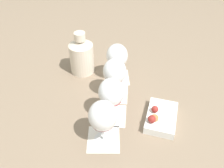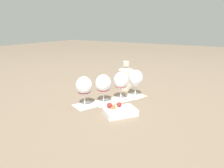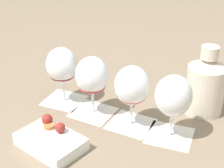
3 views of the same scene
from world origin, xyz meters
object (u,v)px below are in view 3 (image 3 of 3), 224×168
Objects in this scene: wine_glass_2 at (92,78)px; wine_glass_3 at (62,67)px; wine_glass_1 at (132,88)px; wine_glass_0 at (173,98)px; ceramic_vase at (206,84)px; snack_dish at (51,140)px.

wine_glass_2 and wine_glass_3 have the same top height.
wine_glass_1 is 0.13m from wine_glass_2.
wine_glass_2 is (0.22, -0.11, 0.00)m from wine_glass_0.
ceramic_vase is (-0.22, -0.08, -0.03)m from wine_glass_1.
wine_glass_1 is 0.85× the size of ceramic_vase.
wine_glass_1 is 1.00× the size of wine_glass_2.
snack_dish is (-0.00, 0.23, -0.10)m from wine_glass_3.
wine_glass_0 is 0.12m from wine_glass_1.
ceramic_vase is at bearing -130.05° from wine_glass_0.
ceramic_vase reaches higher than wine_glass_2.
wine_glass_0 is 1.00× the size of wine_glass_2.
ceramic_vase is 0.47m from snack_dish.
wine_glass_2 is at bearing 3.98° from ceramic_vase.
snack_dish is (0.31, 0.06, -0.10)m from wine_glass_0.
wine_glass_2 is 0.85× the size of ceramic_vase.
snack_dish is at bearing 10.27° from wine_glass_0.
snack_dish is (0.42, 0.19, -0.07)m from ceramic_vase.
ceramic_vase is at bearing -176.02° from wine_glass_2.
ceramic_vase is (-0.33, -0.02, -0.03)m from wine_glass_2.
ceramic_vase is (-0.42, 0.04, -0.03)m from wine_glass_3.
wine_glass_1 is (0.10, -0.05, 0.00)m from wine_glass_0.
wine_glass_0 is 0.88× the size of snack_dish.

